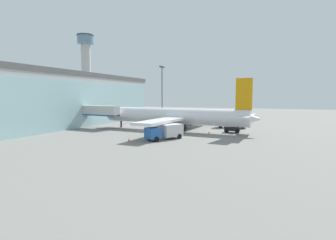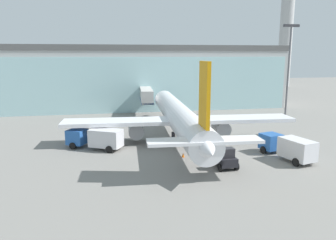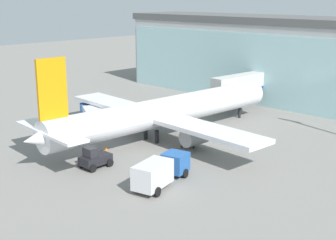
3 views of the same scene
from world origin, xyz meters
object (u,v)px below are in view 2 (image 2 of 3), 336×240
(airplane, at_px, (179,117))
(catering_truck, at_px, (96,138))
(jet_bridge, at_px, (146,95))
(control_tower, at_px, (287,24))
(apron_light_mast, at_px, (289,62))
(pushback_tug, at_px, (225,159))
(safety_cone_wingtip, at_px, (66,139))
(safety_cone_nose, at_px, (183,155))
(baggage_cart, at_px, (207,135))
(fuel_truck, at_px, (288,147))

(airplane, height_order, catering_truck, airplane)
(jet_bridge, distance_m, control_tower, 82.89)
(apron_light_mast, relative_size, pushback_tug, 5.43)
(catering_truck, bearing_deg, safety_cone_wingtip, -20.82)
(control_tower, bearing_deg, jet_bridge, -138.40)
(apron_light_mast, bearing_deg, safety_cone_nose, -139.32)
(jet_bridge, height_order, safety_cone_nose, jet_bridge)
(baggage_cart, bearing_deg, jet_bridge, 168.24)
(catering_truck, relative_size, baggage_cart, 2.32)
(apron_light_mast, relative_size, safety_cone_wingtip, 32.03)
(catering_truck, bearing_deg, control_tower, -103.91)
(catering_truck, relative_size, safety_cone_nose, 13.57)
(airplane, distance_m, baggage_cart, 5.13)
(safety_cone_nose, relative_size, safety_cone_wingtip, 1.00)
(control_tower, xyz_separation_m, safety_cone_wingtip, (-73.87, -71.10, -22.94))
(control_tower, height_order, baggage_cart, control_tower)
(catering_truck, distance_m, safety_cone_wingtip, 6.79)
(control_tower, relative_size, airplane, 1.05)
(jet_bridge, distance_m, pushback_tug, 32.86)
(control_tower, distance_m, pushback_tug, 104.85)
(pushback_tug, height_order, safety_cone_nose, pushback_tug)
(pushback_tug, distance_m, safety_cone_wingtip, 23.41)
(catering_truck, height_order, baggage_cart, catering_truck)
(airplane, relative_size, fuel_truck, 4.99)
(baggage_cart, distance_m, safety_cone_wingtip, 20.18)
(airplane, bearing_deg, pushback_tug, -165.94)
(safety_cone_wingtip, bearing_deg, jet_bridge, 52.32)
(catering_truck, relative_size, safety_cone_wingtip, 13.57)
(safety_cone_nose, bearing_deg, apron_light_mast, 40.68)
(jet_bridge, height_order, apron_light_mast, apron_light_mast)
(catering_truck, distance_m, safety_cone_nose, 11.58)
(jet_bridge, xyz_separation_m, pushback_tug, (4.54, -32.40, -3.13))
(baggage_cart, bearing_deg, control_tower, 113.86)
(fuel_truck, height_order, safety_cone_wingtip, fuel_truck)
(airplane, height_order, fuel_truck, airplane)
(control_tower, distance_m, baggage_cart, 93.80)
(control_tower, xyz_separation_m, pushback_tug, (-55.78, -85.95, -22.24))
(control_tower, bearing_deg, safety_cone_wingtip, -136.09)
(jet_bridge, xyz_separation_m, baggage_cart, (6.49, -19.84, -3.61))
(apron_light_mast, distance_m, safety_cone_wingtip, 43.77)
(apron_light_mast, distance_m, airplane, 29.83)
(safety_cone_wingtip, bearing_deg, safety_cone_nose, -36.01)
(airplane, xyz_separation_m, catering_truck, (-11.40, -2.64, -1.85))
(fuel_truck, height_order, pushback_tug, fuel_truck)
(jet_bridge, distance_m, fuel_truck, 33.57)
(airplane, bearing_deg, jet_bridge, 9.72)
(airplane, distance_m, safety_cone_wingtip, 16.23)
(catering_truck, xyz_separation_m, baggage_cart, (15.69, 2.78, -0.97))
(baggage_cart, bearing_deg, pushback_tug, -38.74)
(jet_bridge, relative_size, catering_truck, 1.71)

